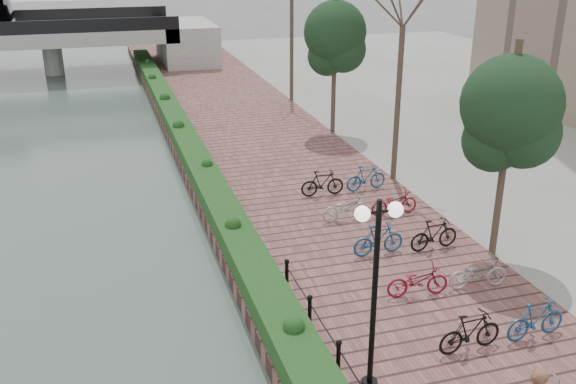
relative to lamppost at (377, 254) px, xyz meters
name	(u,v)px	position (x,y,z in m)	size (l,w,h in m)	color
promenade	(288,181)	(2.13, 13.17, -3.42)	(8.00, 75.00, 0.50)	brown
hedge	(195,157)	(-1.27, 15.67, -2.87)	(1.10, 56.00, 0.60)	#143815
lamppost	(377,254)	(0.00, 0.00, 0.00)	(1.02, 0.32, 4.34)	black
bicycle_parking	(428,258)	(3.63, 4.17, -2.70)	(2.40, 14.69, 1.00)	#9FA1A4
street_trees	(441,123)	(6.13, 8.35, 0.02)	(3.20, 37.12, 6.80)	#362620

